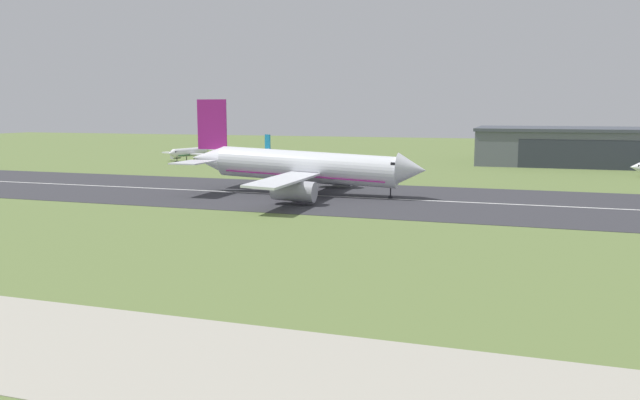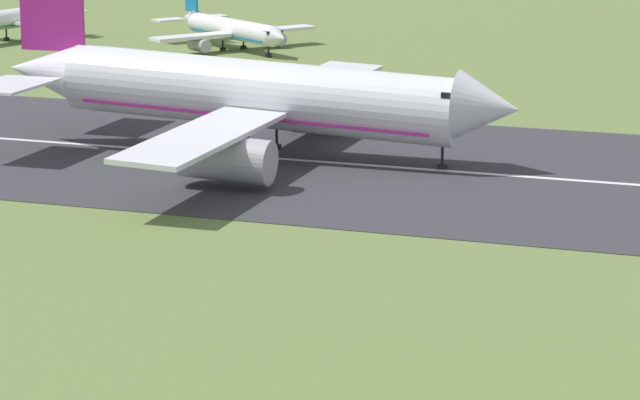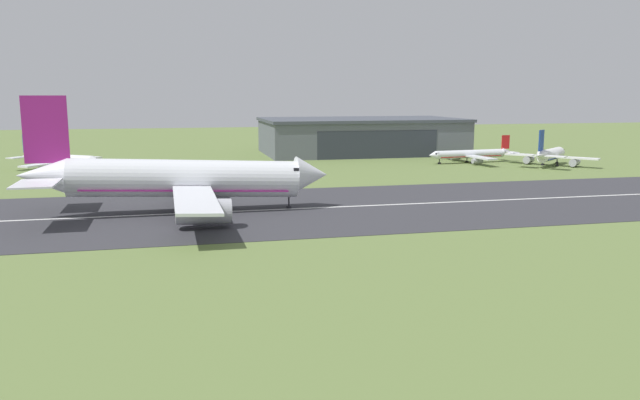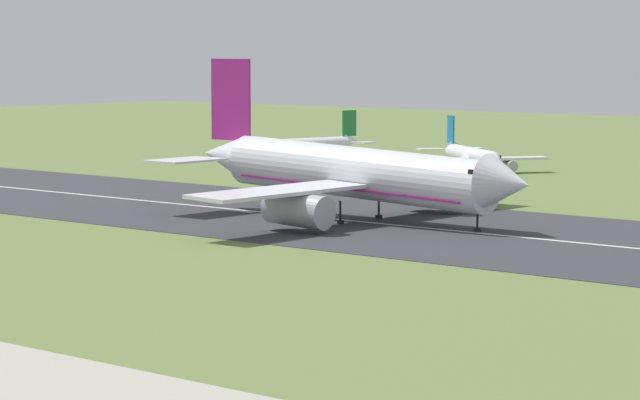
% 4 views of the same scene
% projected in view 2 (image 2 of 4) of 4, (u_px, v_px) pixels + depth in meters
% --- Properties ---
extents(runway_strip, '(381.41, 42.65, 0.06)m').
position_uv_depth(runway_strip, '(308.00, 161.00, 130.25)').
color(runway_strip, '#333338').
rests_on(runway_strip, ground_plane).
extents(runway_centreline, '(343.27, 0.70, 0.01)m').
position_uv_depth(runway_centreline, '(308.00, 161.00, 130.24)').
color(runway_centreline, silver).
rests_on(runway_centreline, runway_strip).
extents(airplane_landing, '(47.50, 51.72, 18.32)m').
position_uv_depth(airplane_landing, '(256.00, 96.00, 131.16)').
color(airplane_landing, silver).
rests_on(airplane_landing, ground_plane).
extents(airplane_parked_centre, '(23.69, 22.46, 8.64)m').
position_uv_depth(airplane_parked_centre, '(232.00, 30.00, 198.43)').
color(airplane_parked_centre, white).
rests_on(airplane_parked_centre, ground_plane).
extents(airplane_parked_far_east, '(21.27, 19.81, 8.93)m').
position_uv_depth(airplane_parked_far_east, '(15.00, 19.00, 206.50)').
color(airplane_parked_far_east, white).
rests_on(airplane_parked_far_east, ground_plane).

